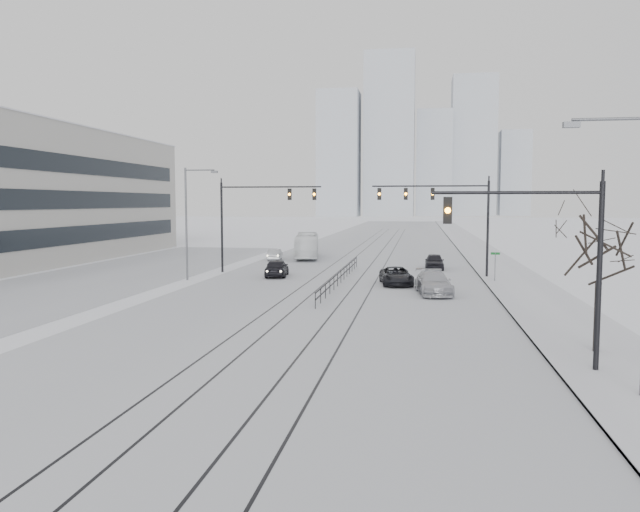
{
  "coord_description": "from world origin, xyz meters",
  "views": [
    {
      "loc": [
        5.99,
        -17.61,
        6.24
      ],
      "look_at": [
        0.39,
        17.3,
        3.2
      ],
      "focal_mm": 35.0,
      "sensor_mm": 36.0,
      "label": 1
    }
  ],
  "objects_px": {
    "traffic_mast_near": "(553,249)",
    "sedan_nb_front": "(396,276)",
    "sedan_nb_far": "(434,262)",
    "bare_tree": "(600,246)",
    "sedan_sb_outer": "(275,255)",
    "box_truck": "(307,246)",
    "sedan_sb_inner": "(277,268)",
    "sedan_nb_right": "(434,283)"
  },
  "relations": [
    {
      "from": "sedan_sb_inner",
      "to": "box_truck",
      "type": "height_order",
      "value": "box_truck"
    },
    {
      "from": "traffic_mast_near",
      "to": "sedan_nb_far",
      "type": "relative_size",
      "value": 1.65
    },
    {
      "from": "bare_tree",
      "to": "sedan_nb_right",
      "type": "bearing_deg",
      "value": 111.14
    },
    {
      "from": "sedan_nb_front",
      "to": "bare_tree",
      "type": "bearing_deg",
      "value": -75.16
    },
    {
      "from": "bare_tree",
      "to": "sedan_nb_far",
      "type": "xyz_separation_m",
      "value": [
        -5.82,
        32.29,
        -3.76
      ]
    },
    {
      "from": "sedan_sb_inner",
      "to": "sedan_nb_right",
      "type": "bearing_deg",
      "value": 140.72
    },
    {
      "from": "sedan_sb_outer",
      "to": "sedan_nb_front",
      "type": "height_order",
      "value": "sedan_nb_front"
    },
    {
      "from": "sedan_sb_outer",
      "to": "sedan_nb_right",
      "type": "distance_m",
      "value": 27.85
    },
    {
      "from": "bare_tree",
      "to": "sedan_nb_front",
      "type": "bearing_deg",
      "value": 113.46
    },
    {
      "from": "sedan_sb_outer",
      "to": "box_truck",
      "type": "xyz_separation_m",
      "value": [
        2.98,
        2.95,
        0.8
      ]
    },
    {
      "from": "traffic_mast_near",
      "to": "bare_tree",
      "type": "xyz_separation_m",
      "value": [
        2.41,
        3.0,
        -0.07
      ]
    },
    {
      "from": "traffic_mast_near",
      "to": "sedan_sb_inner",
      "type": "relative_size",
      "value": 1.59
    },
    {
      "from": "sedan_nb_right",
      "to": "sedan_nb_far",
      "type": "relative_size",
      "value": 1.25
    },
    {
      "from": "traffic_mast_near",
      "to": "box_truck",
      "type": "relative_size",
      "value": 0.69
    },
    {
      "from": "bare_tree",
      "to": "sedan_sb_outer",
      "type": "height_order",
      "value": "bare_tree"
    },
    {
      "from": "bare_tree",
      "to": "sedan_nb_far",
      "type": "height_order",
      "value": "bare_tree"
    },
    {
      "from": "sedan_sb_inner",
      "to": "box_truck",
      "type": "distance_m",
      "value": 17.37
    },
    {
      "from": "box_truck",
      "to": "sedan_nb_far",
      "type": "bearing_deg",
      "value": 137.31
    },
    {
      "from": "sedan_sb_outer",
      "to": "sedan_nb_far",
      "type": "xyz_separation_m",
      "value": [
        16.78,
        -6.38,
        0.11
      ]
    },
    {
      "from": "traffic_mast_near",
      "to": "sedan_sb_inner",
      "type": "height_order",
      "value": "traffic_mast_near"
    },
    {
      "from": "bare_tree",
      "to": "sedan_nb_right",
      "type": "relative_size",
      "value": 1.15
    },
    {
      "from": "bare_tree",
      "to": "sedan_sb_inner",
      "type": "height_order",
      "value": "bare_tree"
    },
    {
      "from": "sedan_nb_right",
      "to": "box_truck",
      "type": "distance_m",
      "value": 28.79
    },
    {
      "from": "traffic_mast_near",
      "to": "sedan_nb_far",
      "type": "bearing_deg",
      "value": 95.52
    },
    {
      "from": "sedan_nb_far",
      "to": "box_truck",
      "type": "xyz_separation_m",
      "value": [
        -13.8,
        9.33,
        0.69
      ]
    },
    {
      "from": "traffic_mast_near",
      "to": "sedan_nb_front",
      "type": "xyz_separation_m",
      "value": [
        -6.51,
        23.56,
        -3.89
      ]
    },
    {
      "from": "sedan_sb_inner",
      "to": "sedan_nb_front",
      "type": "height_order",
      "value": "sedan_sb_inner"
    },
    {
      "from": "sedan_sb_inner",
      "to": "sedan_sb_outer",
      "type": "height_order",
      "value": "sedan_sb_inner"
    },
    {
      "from": "traffic_mast_near",
      "to": "sedan_sb_inner",
      "type": "xyz_separation_m",
      "value": [
        -16.64,
        27.27,
        -3.81
      ]
    },
    {
      "from": "traffic_mast_near",
      "to": "box_truck",
      "type": "xyz_separation_m",
      "value": [
        -17.21,
        44.62,
        -3.15
      ]
    },
    {
      "from": "sedan_sb_outer",
      "to": "box_truck",
      "type": "height_order",
      "value": "box_truck"
    },
    {
      "from": "sedan_sb_inner",
      "to": "sedan_nb_front",
      "type": "distance_m",
      "value": 10.79
    },
    {
      "from": "sedan_sb_outer",
      "to": "sedan_nb_front",
      "type": "xyz_separation_m",
      "value": [
        13.68,
        -18.11,
        0.06
      ]
    },
    {
      "from": "sedan_sb_inner",
      "to": "sedan_nb_far",
      "type": "distance_m",
      "value": 15.48
    },
    {
      "from": "sedan_sb_inner",
      "to": "sedan_nb_far",
      "type": "height_order",
      "value": "sedan_sb_inner"
    },
    {
      "from": "bare_tree",
      "to": "sedan_sb_inner",
      "type": "bearing_deg",
      "value": 128.14
    },
    {
      "from": "sedan_nb_far",
      "to": "traffic_mast_near",
      "type": "bearing_deg",
      "value": -84.19
    },
    {
      "from": "traffic_mast_near",
      "to": "sedan_nb_front",
      "type": "relative_size",
      "value": 1.44
    },
    {
      "from": "sedan_nb_front",
      "to": "sedan_nb_far",
      "type": "distance_m",
      "value": 12.14
    },
    {
      "from": "traffic_mast_near",
      "to": "sedan_sb_outer",
      "type": "xyz_separation_m",
      "value": [
        -20.19,
        41.67,
        -3.95
      ]
    },
    {
      "from": "sedan_sb_inner",
      "to": "sedan_nb_right",
      "type": "distance_m",
      "value": 15.18
    },
    {
      "from": "sedan_sb_inner",
      "to": "box_truck",
      "type": "bearing_deg",
      "value": -95.01
    }
  ]
}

